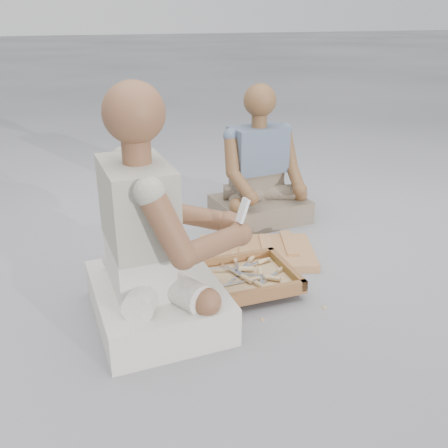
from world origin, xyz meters
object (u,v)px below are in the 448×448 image
object	(u,v)px
companion	(260,177)
carved_panel	(257,253)
tool_tray	(243,279)
craftsman	(153,246)

from	to	relation	value
companion	carved_panel	bearing A→B (deg)	59.25
carved_panel	tool_tray	distance (m)	0.36
companion	tool_tray	bearing A→B (deg)	55.75
tool_tray	companion	bearing A→B (deg)	61.43
craftsman	companion	xyz separation A→B (m)	(0.85, 0.86, -0.06)
craftsman	companion	world-z (taller)	craftsman
carved_panel	tool_tray	bearing A→B (deg)	-123.69
carved_panel	tool_tray	world-z (taller)	tool_tray
carved_panel	companion	distance (m)	0.58
carved_panel	tool_tray	size ratio (longest dim) A/B	1.27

